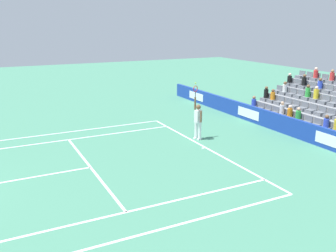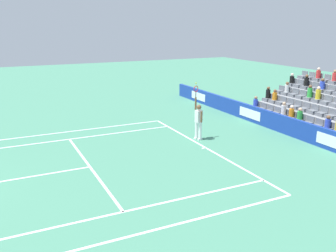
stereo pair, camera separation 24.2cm
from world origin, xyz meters
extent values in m
cube|color=white|center=(0.00, -11.89, 0.00)|extent=(10.97, 0.10, 0.01)
cube|color=white|center=(0.00, -6.40, 0.00)|extent=(8.23, 0.10, 0.01)
cube|color=white|center=(0.00, -3.20, 0.00)|extent=(0.10, 6.40, 0.01)
cube|color=white|center=(4.12, -5.95, 0.00)|extent=(0.10, 11.89, 0.01)
cube|color=white|center=(-4.12, -5.95, 0.00)|extent=(0.10, 11.89, 0.01)
cube|color=white|center=(5.49, -5.95, 0.00)|extent=(0.10, 11.89, 0.01)
cube|color=white|center=(-5.49, -5.95, 0.00)|extent=(0.10, 11.89, 0.01)
cube|color=white|center=(0.00, -11.79, 0.00)|extent=(0.10, 0.20, 0.01)
cube|color=#193899|center=(0.00, -16.86, 0.48)|extent=(24.05, 0.20, 0.95)
cube|color=white|center=(-3.01, -16.75, 0.48)|extent=(1.92, 0.01, 0.53)
cube|color=white|center=(3.01, -16.75, 0.48)|extent=(1.92, 0.01, 0.53)
cube|color=white|center=(9.02, -16.75, 0.48)|extent=(1.92, 0.01, 0.53)
cylinder|color=white|center=(1.17, -12.28, 0.45)|extent=(0.16, 0.16, 0.90)
cylinder|color=white|center=(1.40, -12.20, 0.45)|extent=(0.16, 0.16, 0.90)
cube|color=white|center=(1.17, -12.28, 0.04)|extent=(0.19, 0.28, 0.08)
cube|color=white|center=(1.40, -12.20, 0.04)|extent=(0.19, 0.28, 0.08)
cube|color=white|center=(1.29, -12.24, 1.20)|extent=(0.32, 0.41, 0.60)
sphere|color=brown|center=(1.29, -12.24, 1.66)|extent=(0.24, 0.24, 0.24)
cylinder|color=brown|center=(1.50, -12.17, 1.81)|extent=(0.09, 0.09, 0.62)
cylinder|color=brown|center=(1.06, -12.26, 1.22)|extent=(0.09, 0.09, 0.56)
cylinder|color=black|center=(1.50, -12.17, 2.26)|extent=(0.04, 0.04, 0.28)
torus|color=red|center=(1.50, -12.17, 2.54)|extent=(0.12, 0.30, 0.31)
sphere|color=#D1E533|center=(1.50, -12.17, 2.82)|extent=(0.07, 0.07, 0.07)
cube|color=gray|center=(0.00, -17.94, 0.21)|extent=(8.68, 0.95, 0.42)
cube|color=slate|center=(-2.17, -17.94, 0.52)|extent=(0.48, 0.44, 0.20)
cube|color=slate|center=(-1.55, -17.94, 0.52)|extent=(0.48, 0.44, 0.20)
cube|color=slate|center=(-1.55, -18.14, 0.77)|extent=(0.48, 0.04, 0.30)
cube|color=slate|center=(-0.93, -17.94, 0.52)|extent=(0.48, 0.44, 0.20)
cube|color=slate|center=(-0.93, -18.14, 0.77)|extent=(0.48, 0.04, 0.30)
cube|color=slate|center=(-0.31, -17.94, 0.52)|extent=(0.48, 0.44, 0.20)
cube|color=slate|center=(-0.31, -18.14, 0.77)|extent=(0.48, 0.04, 0.30)
cube|color=slate|center=(0.31, -17.94, 0.52)|extent=(0.48, 0.44, 0.20)
cube|color=slate|center=(0.31, -18.14, 0.77)|extent=(0.48, 0.04, 0.30)
cube|color=slate|center=(0.93, -17.94, 0.52)|extent=(0.48, 0.44, 0.20)
cube|color=slate|center=(0.93, -18.14, 0.77)|extent=(0.48, 0.04, 0.30)
cube|color=slate|center=(1.55, -17.94, 0.52)|extent=(0.48, 0.44, 0.20)
cube|color=slate|center=(1.55, -18.14, 0.77)|extent=(0.48, 0.04, 0.30)
cube|color=slate|center=(2.17, -17.94, 0.52)|extent=(0.48, 0.44, 0.20)
cube|color=slate|center=(2.17, -18.14, 0.77)|extent=(0.48, 0.04, 0.30)
cube|color=slate|center=(2.79, -17.94, 0.52)|extent=(0.48, 0.44, 0.20)
cube|color=slate|center=(2.79, -18.14, 0.77)|extent=(0.48, 0.04, 0.30)
cube|color=slate|center=(3.41, -17.94, 0.52)|extent=(0.48, 0.44, 0.20)
cube|color=slate|center=(3.41, -18.14, 0.77)|extent=(0.48, 0.04, 0.30)
cube|color=slate|center=(4.03, -17.94, 0.52)|extent=(0.48, 0.44, 0.20)
cube|color=slate|center=(4.03, -18.14, 0.77)|extent=(0.48, 0.04, 0.30)
cube|color=gray|center=(0.00, -18.89, 0.42)|extent=(8.68, 0.95, 0.84)
cube|color=slate|center=(-0.93, -18.89, 0.94)|extent=(0.48, 0.44, 0.20)
cube|color=slate|center=(-0.93, -19.09, 1.19)|extent=(0.48, 0.04, 0.30)
cube|color=slate|center=(-0.31, -18.89, 0.94)|extent=(0.48, 0.44, 0.20)
cube|color=slate|center=(-0.31, -19.09, 1.19)|extent=(0.48, 0.04, 0.30)
cube|color=slate|center=(0.31, -18.89, 0.94)|extent=(0.48, 0.44, 0.20)
cube|color=slate|center=(0.31, -19.09, 1.19)|extent=(0.48, 0.04, 0.30)
cube|color=slate|center=(0.93, -18.89, 0.94)|extent=(0.48, 0.44, 0.20)
cube|color=slate|center=(0.93, -19.09, 1.19)|extent=(0.48, 0.04, 0.30)
cube|color=slate|center=(1.55, -18.89, 0.94)|extent=(0.48, 0.44, 0.20)
cube|color=slate|center=(1.55, -19.09, 1.19)|extent=(0.48, 0.04, 0.30)
cube|color=slate|center=(2.17, -18.89, 0.94)|extent=(0.48, 0.44, 0.20)
cube|color=slate|center=(2.17, -19.09, 1.19)|extent=(0.48, 0.04, 0.30)
cube|color=slate|center=(2.79, -18.89, 0.94)|extent=(0.48, 0.44, 0.20)
cube|color=slate|center=(2.79, -19.09, 1.19)|extent=(0.48, 0.04, 0.30)
cube|color=slate|center=(3.41, -18.89, 0.94)|extent=(0.48, 0.44, 0.20)
cube|color=slate|center=(3.41, -19.09, 1.19)|extent=(0.48, 0.04, 0.30)
cube|color=slate|center=(4.03, -18.89, 0.94)|extent=(0.48, 0.44, 0.20)
cube|color=slate|center=(4.03, -19.09, 1.19)|extent=(0.48, 0.04, 0.30)
cube|color=gray|center=(0.00, -19.84, 0.63)|extent=(8.68, 0.95, 1.26)
cube|color=slate|center=(-0.31, -19.84, 1.36)|extent=(0.48, 0.44, 0.20)
cube|color=slate|center=(-0.31, -20.04, 1.61)|extent=(0.48, 0.04, 0.30)
cube|color=slate|center=(0.31, -19.84, 1.36)|extent=(0.48, 0.44, 0.20)
cube|color=slate|center=(0.31, -20.04, 1.61)|extent=(0.48, 0.04, 0.30)
cube|color=slate|center=(0.93, -19.84, 1.36)|extent=(0.48, 0.44, 0.20)
cube|color=slate|center=(0.93, -20.04, 1.61)|extent=(0.48, 0.04, 0.30)
cube|color=slate|center=(1.55, -19.84, 1.36)|extent=(0.48, 0.44, 0.20)
cube|color=slate|center=(1.55, -20.04, 1.61)|extent=(0.48, 0.04, 0.30)
cube|color=slate|center=(2.17, -19.84, 1.36)|extent=(0.48, 0.44, 0.20)
cube|color=slate|center=(2.17, -20.04, 1.61)|extent=(0.48, 0.04, 0.30)
cube|color=slate|center=(2.79, -19.84, 1.36)|extent=(0.48, 0.44, 0.20)
cube|color=slate|center=(2.79, -20.04, 1.61)|extent=(0.48, 0.04, 0.30)
cube|color=slate|center=(3.41, -19.84, 1.36)|extent=(0.48, 0.44, 0.20)
cube|color=slate|center=(3.41, -20.04, 1.61)|extent=(0.48, 0.04, 0.30)
cube|color=slate|center=(4.03, -19.84, 1.36)|extent=(0.48, 0.44, 0.20)
cube|color=slate|center=(4.03, -20.04, 1.61)|extent=(0.48, 0.04, 0.30)
cube|color=slate|center=(0.31, -20.79, 1.78)|extent=(0.48, 0.44, 0.20)
cube|color=slate|center=(0.93, -20.79, 1.78)|extent=(0.48, 0.44, 0.20)
cube|color=slate|center=(0.93, -20.99, 2.03)|extent=(0.48, 0.04, 0.30)
cube|color=slate|center=(1.55, -20.79, 1.78)|extent=(0.48, 0.44, 0.20)
cube|color=slate|center=(1.55, -20.99, 2.03)|extent=(0.48, 0.04, 0.30)
cube|color=slate|center=(2.17, -20.79, 1.78)|extent=(0.48, 0.44, 0.20)
cube|color=slate|center=(2.17, -20.99, 2.03)|extent=(0.48, 0.04, 0.30)
cube|color=slate|center=(2.79, -20.79, 1.78)|extent=(0.48, 0.44, 0.20)
cube|color=slate|center=(2.79, -20.99, 2.03)|extent=(0.48, 0.04, 0.30)
cube|color=slate|center=(3.41, -20.79, 1.78)|extent=(0.48, 0.44, 0.20)
cube|color=slate|center=(3.41, -20.99, 2.03)|extent=(0.48, 0.04, 0.30)
cube|color=slate|center=(4.03, -20.79, 1.78)|extent=(0.48, 0.44, 0.20)
cube|color=slate|center=(4.03, -20.99, 2.03)|extent=(0.48, 0.04, 0.30)
cube|color=slate|center=(1.55, -21.74, 2.20)|extent=(0.48, 0.44, 0.20)
cube|color=slate|center=(1.55, -21.94, 2.45)|extent=(0.48, 0.04, 0.30)
cube|color=slate|center=(2.17, -21.74, 2.20)|extent=(0.48, 0.44, 0.20)
cube|color=slate|center=(2.17, -21.94, 2.45)|extent=(0.48, 0.04, 0.30)
cube|color=slate|center=(2.79, -21.74, 2.20)|extent=(0.48, 0.44, 0.20)
cube|color=slate|center=(2.79, -21.94, 2.45)|extent=(0.48, 0.04, 0.30)
cube|color=slate|center=(3.41, -21.74, 2.20)|extent=(0.48, 0.44, 0.20)
cube|color=slate|center=(3.41, -21.94, 2.45)|extent=(0.48, 0.04, 0.30)
cube|color=slate|center=(4.03, -21.74, 2.20)|extent=(0.48, 0.44, 0.20)
cube|color=slate|center=(4.03, -21.94, 2.45)|extent=(0.48, 0.04, 0.30)
cylinder|color=black|center=(4.03, -20.84, 2.10)|extent=(0.28, 0.28, 0.44)
sphere|color=beige|center=(4.03, -20.84, 2.42)|extent=(0.20, 0.20, 0.20)
cylinder|color=white|center=(1.55, -17.99, 0.88)|extent=(0.28, 0.28, 0.53)
sphere|color=#D3A884|center=(1.55, -17.99, 1.25)|extent=(0.20, 0.20, 0.20)
cylinder|color=blue|center=(-1.55, -17.99, 0.84)|extent=(0.28, 0.28, 0.43)
sphere|color=brown|center=(-1.55, -17.99, 1.15)|extent=(0.20, 0.20, 0.20)
cylinder|color=white|center=(3.41, -19.89, 1.69)|extent=(0.28, 0.28, 0.45)
sphere|color=brown|center=(3.41, -19.89, 2.01)|extent=(0.20, 0.20, 0.20)
cylinder|color=yellow|center=(0.93, -19.89, 1.72)|extent=(0.28, 0.28, 0.53)
sphere|color=beige|center=(0.93, -19.89, 2.09)|extent=(0.20, 0.20, 0.20)
cylinder|color=blue|center=(1.55, -20.84, 2.10)|extent=(0.28, 0.28, 0.43)
sphere|color=brown|center=(1.55, -20.84, 2.41)|extent=(0.20, 0.20, 0.20)
cylinder|color=orange|center=(3.41, -18.94, 1.27)|extent=(0.28, 0.28, 0.46)
sphere|color=brown|center=(3.41, -18.94, 1.60)|extent=(0.20, 0.20, 0.20)
cylinder|color=green|center=(1.55, -19.89, 1.72)|extent=(0.28, 0.28, 0.52)
sphere|color=brown|center=(1.55, -19.89, 2.08)|extent=(0.20, 0.20, 0.20)
cylinder|color=blue|center=(4.03, -17.99, 0.83)|extent=(0.28, 0.28, 0.42)
sphere|color=#9E7251|center=(4.03, -17.99, 1.14)|extent=(0.20, 0.20, 0.20)
cylinder|color=green|center=(0.31, -17.99, 0.84)|extent=(0.28, 0.28, 0.44)
sphere|color=#D3A884|center=(0.31, -17.99, 1.16)|extent=(0.20, 0.20, 0.20)
cylinder|color=red|center=(2.79, -21.79, 2.53)|extent=(0.28, 0.28, 0.47)
sphere|color=beige|center=(2.79, -21.79, 2.87)|extent=(0.20, 0.20, 0.20)
cylinder|color=red|center=(1.55, -21.79, 2.53)|extent=(0.28, 0.28, 0.46)
sphere|color=#9E7251|center=(1.55, -21.79, 2.86)|extent=(0.20, 0.20, 0.20)
cylinder|color=orange|center=(0.93, -17.99, 0.85)|extent=(0.28, 0.28, 0.45)
sphere|color=beige|center=(0.93, -17.99, 1.17)|extent=(0.20, 0.20, 0.20)
cylinder|color=black|center=(4.03, -18.94, 1.31)|extent=(0.28, 0.28, 0.54)
sphere|color=brown|center=(4.03, -18.94, 1.68)|extent=(0.20, 0.20, 0.20)
cylinder|color=black|center=(2.79, -20.84, 2.13)|extent=(0.28, 0.28, 0.51)
sphere|color=brown|center=(2.79, -20.84, 2.49)|extent=(0.20, 0.20, 0.20)
camera|label=1|loc=(-13.83, -2.97, 5.62)|focal=39.34mm
camera|label=2|loc=(-13.94, -3.19, 5.62)|focal=39.34mm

